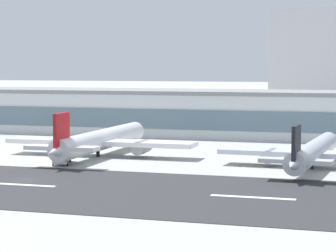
% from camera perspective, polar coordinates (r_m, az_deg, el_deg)
% --- Properties ---
extents(ground_plane, '(1400.00, 1400.00, 0.00)m').
position_cam_1_polar(ground_plane, '(120.29, -11.07, -4.15)').
color(ground_plane, '#A8A8A3').
extents(runway_strip, '(800.00, 36.31, 0.08)m').
position_cam_1_polar(runway_strip, '(116.16, -12.19, -4.47)').
color(runway_strip, '#2D2D30').
rests_on(runway_strip, ground_plane).
extents(runway_centreline_dash_4, '(12.00, 1.20, 0.01)m').
position_cam_1_polar(runway_centreline_dash_4, '(115.37, -11.48, -4.49)').
color(runway_centreline_dash_4, white).
rests_on(runway_centreline_dash_4, runway_strip).
extents(runway_centreline_dash_5, '(12.00, 1.20, 0.01)m').
position_cam_1_polar(runway_centreline_dash_5, '(103.06, 6.62, -5.53)').
color(runway_centreline_dash_5, white).
rests_on(runway_centreline_dash_5, runway_strip).
extents(terminal_building, '(163.42, 23.80, 11.92)m').
position_cam_1_polar(terminal_building, '(190.02, 5.93, 0.96)').
color(terminal_building, silver).
rests_on(terminal_building, ground_plane).
extents(airliner_red_tail_gate_1, '(39.68, 47.70, 9.95)m').
position_cam_1_polar(airliner_red_tail_gate_1, '(148.40, -5.45, -1.17)').
color(airliner_red_tail_gate_1, white).
rests_on(airliner_red_tail_gate_1, ground_plane).
extents(airliner_black_tail_gate_2, '(34.46, 43.08, 8.99)m').
position_cam_1_polar(airliner_black_tail_gate_2, '(133.12, 11.17, -2.05)').
color(airliner_black_tail_gate_2, silver).
rests_on(airliner_black_tail_gate_2, ground_plane).
extents(service_fuel_truck_1, '(5.36, 8.88, 3.95)m').
position_cam_1_polar(service_fuel_truck_1, '(138.61, -8.28, -2.09)').
color(service_fuel_truck_1, white).
rests_on(service_fuel_truck_1, ground_plane).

